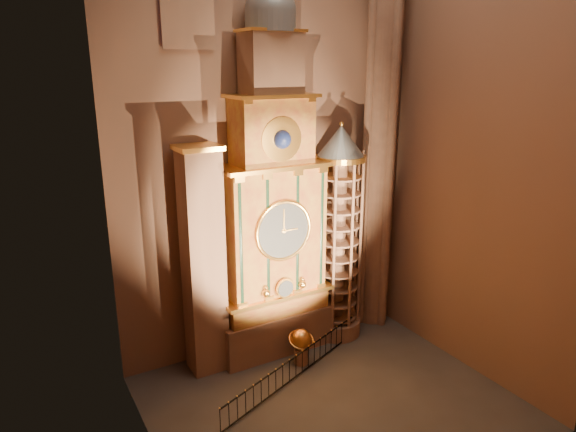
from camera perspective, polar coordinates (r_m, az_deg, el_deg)
floor at (r=22.46m, az=4.84°, el=-19.95°), size 14.00×14.00×0.00m
wall_back at (r=23.35m, az=-3.04°, el=10.76°), size 22.00×0.00×22.00m
wall_left at (r=15.31m, az=-16.38°, el=7.13°), size 0.00×22.00×22.00m
wall_right at (r=23.01m, az=20.24°, el=9.70°), size 0.00×22.00×22.00m
astronomical_clock at (r=23.28m, az=-1.72°, el=-0.10°), size 5.60×2.41×16.70m
portrait_tower at (r=22.48m, az=-9.39°, el=-5.06°), size 1.80×1.60×10.20m
stair_turret at (r=25.27m, az=5.60°, el=-2.19°), size 2.50×2.50×10.80m
gothic_pier at (r=25.90m, az=10.35°, el=11.08°), size 2.04×2.04×22.00m
celestial_globe at (r=24.26m, az=1.48°, el=-13.96°), size 1.25×1.18×1.72m
iron_railing at (r=23.45m, az=0.89°, el=-16.39°), size 8.61×3.45×1.09m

